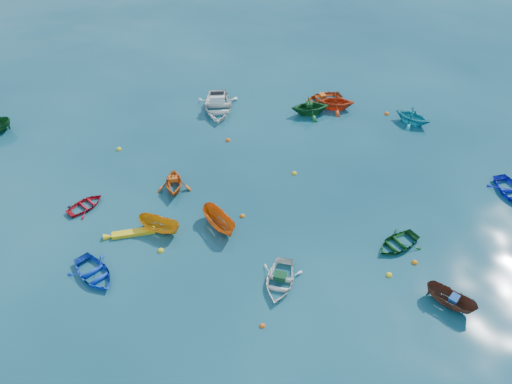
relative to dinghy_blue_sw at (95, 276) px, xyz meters
name	(u,v)px	position (x,y,z in m)	size (l,w,h in m)	color
ground	(289,248)	(11.15, -2.43, 0.00)	(160.00, 160.00, 0.00)	#093445
dinghy_blue_sw	(95,276)	(0.00, 0.00, 0.00)	(2.31, 3.23, 0.67)	blue
dinghy_white_near	(279,283)	(9.49, -4.65, 0.00)	(2.33, 3.25, 0.68)	white
sampan_brown_mid	(448,305)	(17.30, -9.57, 0.00)	(1.06, 2.82, 1.09)	#522B1D
dinghy_blue_se	(511,194)	(27.13, -4.07, 0.00)	(2.41, 3.37, 0.70)	#1018CB
dinghy_orange_w	(174,189)	(6.33, 5.50, 0.00)	(2.33, 2.70, 1.42)	#CD5513
sampan_yellow_mid	(161,230)	(4.41, 2.02, 0.00)	(1.08, 2.87, 1.11)	orange
dinghy_green_e	(397,246)	(17.26, -4.89, 0.00)	(2.10, 2.93, 0.61)	#114B1B
dinghy_cyan_se	(411,123)	(26.12, 5.72, 0.00)	(2.46, 2.86, 1.50)	teal
dinghy_red_nw	(86,207)	(0.47, 6.04, 0.00)	(1.80, 2.52, 0.52)	#B00E19
sampan_orange_n	(220,227)	(7.93, 0.82, 0.00)	(1.18, 3.14, 1.22)	orange
dinghy_green_n	(309,114)	(19.20, 10.12, 0.00)	(2.66, 3.09, 1.62)	#135422
dinghy_red_ne	(323,100)	(21.25, 11.54, 0.00)	(2.30, 3.21, 0.67)	#B63A0F
dinghy_orange_far	(335,109)	(21.55, 9.99, 0.00)	(2.61, 3.03, 1.59)	red
kayak_yellow	(134,234)	(2.80, 2.36, 0.00)	(0.48, 3.34, 0.32)	yellow
motorboat_white	(218,110)	(12.49, 13.71, 0.00)	(3.46, 4.84, 1.60)	white
tarp_green_a	(280,276)	(9.55, -4.57, 0.51)	(0.69, 0.53, 0.34)	#0F3F20
tarp_blue_a	(454,298)	(17.37, -9.71, 0.69)	(0.58, 0.44, 0.28)	#194993
tarp_orange_a	(173,179)	(6.34, 5.55, 0.85)	(0.58, 0.44, 0.28)	#CC5414
tarp_green_b	(309,104)	(19.10, 10.15, 0.96)	(0.59, 0.45, 0.29)	#11471A
tarp_orange_b	(322,96)	(21.15, 11.55, 0.48)	(0.62, 0.47, 0.30)	#DB5416
buoy_or_a	(262,326)	(7.48, -6.82, 0.00)	(0.30, 0.30, 0.30)	#FF570D
buoy_ye_a	(389,275)	(15.50, -6.62, 0.00)	(0.36, 0.36, 0.36)	yellow
buoy_or_b	(415,263)	(17.42, -6.43, 0.00)	(0.36, 0.36, 0.36)	orange
buoy_ye_b	(161,251)	(3.97, 0.35, 0.00)	(0.38, 0.38, 0.38)	yellow
buoy_or_c	(242,216)	(9.60, 1.16, 0.00)	(0.34, 0.34, 0.34)	orange
buoy_ye_c	(294,174)	(14.60, 3.70, 0.00)	(0.37, 0.37, 0.37)	yellow
buoy_or_d	(387,114)	(25.04, 7.59, 0.00)	(0.39, 0.39, 0.39)	#F3540D
buoy_ye_d	(119,150)	(3.75, 11.44, 0.00)	(0.39, 0.39, 0.39)	yellow
buoy_or_e	(228,141)	(11.69, 9.28, 0.00)	(0.38, 0.38, 0.38)	#EB510C
buoy_ye_e	(405,120)	(25.89, 6.30, 0.00)	(0.29, 0.29, 0.29)	yellow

